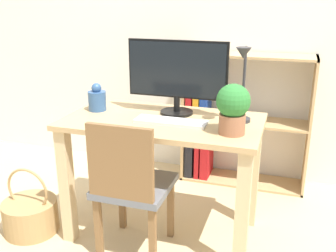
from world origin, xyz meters
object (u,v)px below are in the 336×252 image
object	(u,v)px
potted_plant	(233,107)
bookshelf	(223,124)
chair	(131,184)
basket	(31,215)
desk_lamp	(243,78)
keyboard	(171,121)
monitor	(177,73)
vase	(97,99)

from	to	relation	value
potted_plant	bookshelf	distance (m)	1.09
chair	bookshelf	xyz separation A→B (m)	(0.31, 1.12, 0.02)
basket	desk_lamp	bearing A→B (deg)	13.37
keyboard	basket	xyz separation A→B (m)	(-0.87, -0.20, -0.65)
monitor	chair	distance (m)	0.70
desk_lamp	basket	size ratio (longest dim) A/B	0.99
desk_lamp	chair	size ratio (longest dim) A/B	0.52
bookshelf	basket	bearing A→B (deg)	-132.37
potted_plant	vase	bearing A→B (deg)	168.85
monitor	chair	world-z (taller)	monitor
basket	potted_plant	bearing A→B (deg)	6.10
vase	chair	size ratio (longest dim) A/B	0.21
monitor	keyboard	distance (m)	0.31
potted_plant	desk_lamp	bearing A→B (deg)	82.65
bookshelf	basket	size ratio (longest dim) A/B	2.36
chair	monitor	bearing A→B (deg)	78.45
potted_plant	basket	size ratio (longest dim) A/B	0.61
vase	chair	bearing A→B (deg)	-42.21
basket	keyboard	bearing A→B (deg)	13.10
potted_plant	monitor	bearing A→B (deg)	145.66
vase	potted_plant	bearing A→B (deg)	-11.15
vase	bookshelf	bearing A→B (deg)	51.08
monitor	bookshelf	xyz separation A→B (m)	(0.16, 0.72, -0.54)
monitor	vase	distance (m)	0.53
vase	desk_lamp	distance (m)	0.91
bookshelf	basket	xyz separation A→B (m)	(-1.01, -1.11, -0.35)
chair	bookshelf	size ratio (longest dim) A/B	0.81
desk_lamp	basket	distance (m)	1.57
potted_plant	bookshelf	xyz separation A→B (m)	(-0.21, 0.98, -0.43)
keyboard	basket	distance (m)	1.10
chair	bookshelf	distance (m)	1.16
desk_lamp	vase	bearing A→B (deg)	179.67
basket	monitor	bearing A→B (deg)	24.49
monitor	vase	bearing A→B (deg)	-170.07
chair	vase	bearing A→B (deg)	146.29
monitor	basket	world-z (taller)	monitor
potted_plant	keyboard	bearing A→B (deg)	168.56
keyboard	vase	world-z (taller)	vase
monitor	keyboard	world-z (taller)	monitor
keyboard	bookshelf	distance (m)	0.96
basket	chair	bearing A→B (deg)	-0.91
chair	bookshelf	bearing A→B (deg)	83.09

